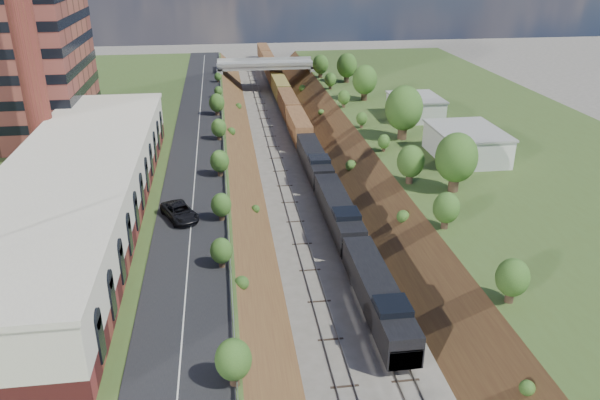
{
  "coord_description": "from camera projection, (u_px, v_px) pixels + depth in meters",
  "views": [
    {
      "loc": [
        -11.41,
        -25.04,
        33.39
      ],
      "look_at": [
        -2.88,
        37.43,
        6.0
      ],
      "focal_mm": 35.0,
      "sensor_mm": 36.0,
      "label": 1
    }
  ],
  "objects": [
    {
      "name": "platform_left",
      "position": [
        79.0,
        173.0,
        86.91
      ],
      "size": [
        44.0,
        180.0,
        5.0
      ],
      "primitive_type": "cube",
      "color": "#415623",
      "rests_on": "ground"
    },
    {
      "name": "platform_right",
      "position": [
        499.0,
        153.0,
        95.09
      ],
      "size": [
        44.0,
        180.0,
        5.0
      ],
      "primitive_type": "cube",
      "color": "#415623",
      "rests_on": "ground"
    },
    {
      "name": "embankment_left",
      "position": [
        229.0,
        181.0,
        90.64
      ],
      "size": [
        10.0,
        180.0,
        10.0
      ],
      "primitive_type": "cube",
      "rotation": [
        0.0,
        0.79,
        0.0
      ],
      "color": "brown",
      "rests_on": "ground"
    },
    {
      "name": "embankment_right",
      "position": [
        367.0,
        174.0,
        93.36
      ],
      "size": [
        10.0,
        180.0,
        10.0
      ],
      "primitive_type": "cube",
      "rotation": [
        0.0,
        0.79,
        0.0
      ],
      "color": "brown",
      "rests_on": "ground"
    },
    {
      "name": "rail_left_track",
      "position": [
        282.0,
        178.0,
        91.64
      ],
      "size": [
        1.58,
        180.0,
        0.18
      ],
      "primitive_type": "cube",
      "color": "gray",
      "rests_on": "ground"
    },
    {
      "name": "rail_right_track",
      "position": [
        315.0,
        176.0,
        92.29
      ],
      "size": [
        1.58,
        180.0,
        0.18
      ],
      "primitive_type": "cube",
      "color": "gray",
      "rests_on": "ground"
    },
    {
      "name": "road",
      "position": [
        197.0,
        151.0,
        88.07
      ],
      "size": [
        8.0,
        180.0,
        0.1
      ],
      "primitive_type": "cube",
      "color": "black",
      "rests_on": "platform_left"
    },
    {
      "name": "guardrail",
      "position": [
        224.0,
        147.0,
        88.19
      ],
      "size": [
        0.1,
        171.0,
        0.7
      ],
      "color": "#99999E",
      "rests_on": "platform_left"
    },
    {
      "name": "commercial_building",
      "position": [
        76.0,
        190.0,
        65.15
      ],
      "size": [
        14.3,
        62.3,
        7.0
      ],
      "color": "maroon",
      "rests_on": "platform_left"
    },
    {
      "name": "smokestack",
      "position": [
        21.0,
        19.0,
        73.94
      ],
      "size": [
        3.2,
        3.2,
        40.0
      ],
      "primitive_type": "cylinder",
      "color": "maroon",
      "rests_on": "platform_left"
    },
    {
      "name": "overpass",
      "position": [
        266.0,
        70.0,
        146.39
      ],
      "size": [
        24.5,
        8.3,
        7.4
      ],
      "color": "gray",
      "rests_on": "ground"
    },
    {
      "name": "white_building_near",
      "position": [
        466.0,
        144.0,
        84.85
      ],
      "size": [
        9.0,
        12.0,
        4.0
      ],
      "primitive_type": "cube",
      "color": "silver",
      "rests_on": "platform_right"
    },
    {
      "name": "white_building_far",
      "position": [
        415.0,
        108.0,
        104.86
      ],
      "size": [
        8.0,
        10.0,
        3.6
      ],
      "primitive_type": "cube",
      "color": "silver",
      "rests_on": "platform_right"
    },
    {
      "name": "tree_right_large",
      "position": [
        456.0,
        158.0,
        72.19
      ],
      "size": [
        5.25,
        5.25,
        7.61
      ],
      "color": "#473323",
      "rests_on": "platform_right"
    },
    {
      "name": "tree_left_crest",
      "position": [
        226.0,
        273.0,
        51.38
      ],
      "size": [
        2.45,
        2.45,
        3.55
      ],
      "color": "#473323",
      "rests_on": "platform_left"
    },
    {
      "name": "freight_train",
      "position": [
        289.0,
        106.0,
        122.57
      ],
      "size": [
        3.11,
        158.34,
        4.63
      ],
      "color": "black",
      "rests_on": "ground"
    },
    {
      "name": "suv",
      "position": [
        180.0,
        212.0,
        65.76
      ],
      "size": [
        5.06,
        6.76,
        1.71
      ],
      "primitive_type": "imported",
      "rotation": [
        0.0,
        0.0,
        0.41
      ],
      "color": "black",
      "rests_on": "road"
    }
  ]
}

